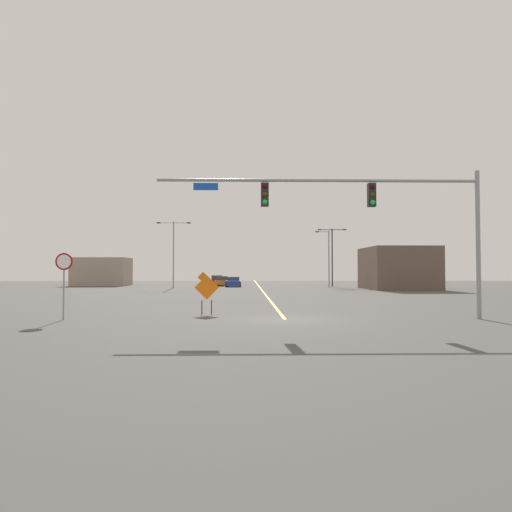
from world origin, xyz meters
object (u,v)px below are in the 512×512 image
(construction_sign_right_lane, at_px, (207,289))
(car_orange_passing, at_px, (222,281))
(car_red_near, at_px, (217,281))
(construction_sign_median_far, at_px, (203,278))
(traffic_signal_assembly, at_px, (367,206))
(stop_sign, at_px, (64,273))
(street_lamp_far_right, at_px, (332,252))
(street_lamp_far_left, at_px, (173,248))
(street_lamp_near_left, at_px, (328,256))
(car_blue_mid, at_px, (233,282))

(construction_sign_right_lane, distance_m, car_orange_passing, 42.09)
(construction_sign_right_lane, relative_size, car_orange_passing, 0.48)
(construction_sign_right_lane, height_order, car_orange_passing, construction_sign_right_lane)
(construction_sign_right_lane, height_order, car_red_near, construction_sign_right_lane)
(car_orange_passing, bearing_deg, construction_sign_median_far, -98.16)
(traffic_signal_assembly, relative_size, stop_sign, 4.92)
(stop_sign, xyz_separation_m, car_red_near, (3.53, 49.16, -1.41))
(street_lamp_far_right, height_order, construction_sign_median_far, street_lamp_far_right)
(stop_sign, relative_size, construction_sign_right_lane, 1.52)
(street_lamp_far_left, relative_size, car_orange_passing, 2.05)
(street_lamp_near_left, bearing_deg, car_blue_mid, 170.02)
(traffic_signal_assembly, bearing_deg, car_red_near, 101.38)
(stop_sign, distance_m, street_lamp_near_left, 43.29)
(stop_sign, xyz_separation_m, street_lamp_far_left, (-1.02, 36.27, 2.85))
(construction_sign_median_far, xyz_separation_m, car_orange_passing, (1.62, 11.28, -0.66))
(stop_sign, distance_m, street_lamp_far_left, 36.39)
(construction_sign_right_lane, bearing_deg, car_blue_mid, 89.72)
(construction_sign_median_far, relative_size, car_orange_passing, 0.51)
(street_lamp_far_right, bearing_deg, car_orange_passing, 166.28)
(stop_sign, xyz_separation_m, construction_sign_median_far, (2.91, 33.42, -0.78))
(construction_sign_right_lane, bearing_deg, street_lamp_near_left, 70.90)
(traffic_signal_assembly, relative_size, street_lamp_near_left, 1.96)
(construction_sign_median_far, bearing_deg, car_orange_passing, 81.84)
(construction_sign_median_far, distance_m, car_red_near, 15.76)
(car_blue_mid, bearing_deg, car_orange_passing, 115.81)
(construction_sign_median_far, bearing_deg, street_lamp_far_left, 144.15)
(street_lamp_far_right, distance_m, construction_sign_right_lane, 40.85)
(car_red_near, bearing_deg, street_lamp_far_right, -26.87)
(street_lamp_far_left, height_order, construction_sign_median_far, street_lamp_far_left)
(construction_sign_right_lane, distance_m, car_red_near, 46.59)
(street_lamp_far_left, distance_m, construction_sign_right_lane, 34.55)
(street_lamp_far_right, height_order, construction_sign_right_lane, street_lamp_far_right)
(traffic_signal_assembly, relative_size, car_blue_mid, 3.73)
(traffic_signal_assembly, relative_size, car_orange_passing, 3.61)
(traffic_signal_assembly, distance_m, street_lamp_far_left, 39.02)
(traffic_signal_assembly, height_order, car_orange_passing, traffic_signal_assembly)
(car_blue_mid, bearing_deg, street_lamp_near_left, -9.98)
(street_lamp_far_right, relative_size, car_red_near, 1.75)
(construction_sign_right_lane, distance_m, car_blue_mid, 38.56)
(street_lamp_near_left, bearing_deg, construction_sign_median_far, -160.41)
(traffic_signal_assembly, xyz_separation_m, car_red_near, (-9.89, 49.14, -4.42))
(construction_sign_right_lane, bearing_deg, traffic_signal_assembly, -19.55)
(stop_sign, bearing_deg, construction_sign_right_lane, 23.66)
(construction_sign_median_far, bearing_deg, traffic_signal_assembly, -72.54)
(construction_sign_right_lane, relative_size, car_blue_mid, 0.50)
(stop_sign, xyz_separation_m, car_blue_mid, (6.22, 41.20, -1.45))
(traffic_signal_assembly, bearing_deg, street_lamp_far_left, 111.73)
(street_lamp_far_right, xyz_separation_m, car_blue_mid, (-13.36, 0.17, -4.07))
(construction_sign_median_far, xyz_separation_m, car_blue_mid, (3.31, 7.78, -0.67))
(car_blue_mid, distance_m, car_orange_passing, 3.89)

